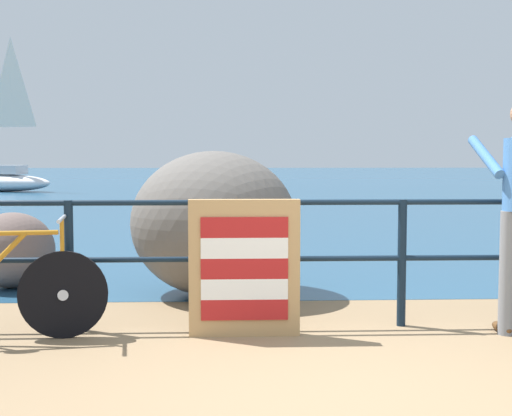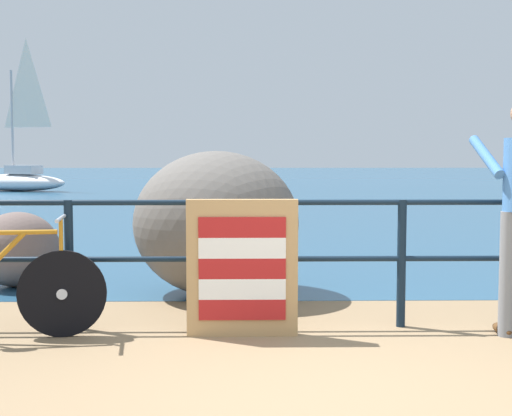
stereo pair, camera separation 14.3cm
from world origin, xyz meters
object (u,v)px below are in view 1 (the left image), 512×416
folded_deckchair_stack (244,268)px  breakwater_boulder_left (13,250)px  breakwater_boulder_main (214,223)px  sailboat (3,174)px

folded_deckchair_stack → breakwater_boulder_left: folded_deckchair_stack is taller
breakwater_boulder_main → folded_deckchair_stack: bearing=-80.6°
breakwater_boulder_left → sailboat: bearing=108.1°
breakwater_boulder_main → breakwater_boulder_left: (-2.11, 0.45, -0.32)m
breakwater_boulder_main → sailboat: size_ratio=0.26×
folded_deckchair_stack → sailboat: 24.74m
folded_deckchair_stack → sailboat: bearing=111.8°
sailboat → breakwater_boulder_left: bearing=127.5°
breakwater_boulder_left → folded_deckchair_stack: bearing=-40.8°
folded_deckchair_stack → sailboat: size_ratio=0.17×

